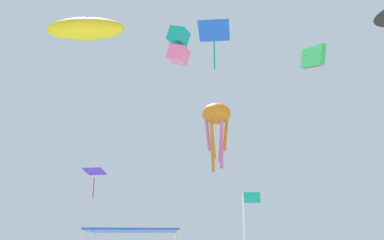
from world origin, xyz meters
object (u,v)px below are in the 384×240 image
(canopy_tent, at_px, (133,233))
(kite_parafoil_green, at_px, (312,57))
(banner_flag, at_px, (246,235))
(kite_diamond_purple, at_px, (94,173))
(kite_box_teal, at_px, (178,45))
(kite_diamond_blue, at_px, (214,33))
(kite_inflatable_yellow, at_px, (85,29))
(kite_octopus_orange, at_px, (216,117))

(canopy_tent, bearing_deg, kite_parafoil_green, 54.54)
(banner_flag, xyz_separation_m, kite_diamond_purple, (-8.39, 26.34, 6.23))
(kite_box_teal, bearing_deg, kite_diamond_blue, -175.62)
(banner_flag, bearing_deg, kite_parafoil_green, 62.55)
(kite_inflatable_yellow, bearing_deg, kite_diamond_blue, -159.43)
(banner_flag, height_order, kite_diamond_purple, kite_diamond_purple)
(banner_flag, bearing_deg, kite_box_teal, 95.71)
(kite_diamond_purple, bearing_deg, kite_inflatable_yellow, 95.75)
(kite_inflatable_yellow, bearing_deg, kite_diamond_purple, -93.23)
(kite_box_teal, bearing_deg, canopy_tent, 17.75)
(kite_diamond_blue, bearing_deg, kite_diamond_purple, 179.83)
(kite_inflatable_yellow, xyz_separation_m, kite_diamond_purple, (0.89, 5.13, -11.91))
(canopy_tent, bearing_deg, kite_box_teal, 80.86)
(kite_octopus_orange, bearing_deg, canopy_tent, -97.27)
(kite_diamond_blue, relative_size, kite_box_teal, 1.58)
(kite_diamond_blue, bearing_deg, banner_flag, -84.94)
(banner_flag, bearing_deg, kite_inflatable_yellow, 113.64)
(kite_box_teal, relative_size, kite_octopus_orange, 0.39)
(canopy_tent, xyz_separation_m, kite_parafoil_green, (15.11, 21.21, 16.56))
(kite_octopus_orange, relative_size, kite_inflatable_yellow, 1.02)
(kite_inflatable_yellow, bearing_deg, canopy_tent, 112.16)
(canopy_tent, relative_size, banner_flag, 0.85)
(canopy_tent, height_order, kite_inflatable_yellow, kite_inflatable_yellow)
(kite_diamond_blue, distance_m, kite_diamond_purple, 17.60)
(kite_box_teal, bearing_deg, kite_parafoil_green, 147.40)
(kite_diamond_blue, xyz_separation_m, kite_octopus_orange, (1.05, 6.33, -6.69))
(kite_diamond_purple, bearing_deg, kite_parafoil_green, -176.47)
(banner_flag, xyz_separation_m, kite_parafoil_green, (11.47, 22.09, 16.62))
(canopy_tent, distance_m, kite_octopus_orange, 33.17)
(kite_diamond_blue, bearing_deg, kite_octopus_orange, 91.74)
(banner_flag, distance_m, kite_box_teal, 19.91)
(kite_box_teal, height_order, kite_octopus_orange, kite_box_teal)
(kite_octopus_orange, xyz_separation_m, kite_diamond_purple, (-12.00, -4.14, -6.91))
(banner_flag, relative_size, kite_diamond_purple, 1.30)
(canopy_tent, height_order, kite_octopus_orange, kite_octopus_orange)
(kite_parafoil_green, distance_m, kite_octopus_orange, 12.02)
(canopy_tent, relative_size, kite_inflatable_yellow, 0.41)
(kite_box_teal, xyz_separation_m, kite_parafoil_green, (12.92, 7.61, 3.02))
(kite_parafoil_green, xyz_separation_m, kite_inflatable_yellow, (-20.76, -0.88, 1.51))
(canopy_tent, xyz_separation_m, banner_flag, (3.63, -0.88, -0.07))
(kite_diamond_blue, bearing_deg, kite_inflatable_yellow, -154.94)
(kite_diamond_blue, distance_m, kite_inflatable_yellow, 12.32)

